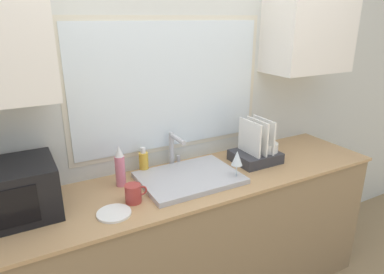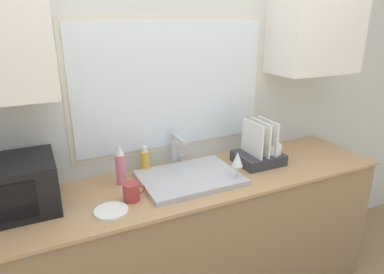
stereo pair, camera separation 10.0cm
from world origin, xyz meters
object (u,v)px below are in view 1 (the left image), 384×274
object	(u,v)px
dish_rack	(257,151)
mug_near_sink	(134,193)
faucet	(174,147)
microwave	(12,191)
wine_glass	(237,159)
spray_bottle	(120,167)
soap_bottle	(144,162)

from	to	relation	value
dish_rack	mug_near_sink	xyz separation A→B (m)	(-0.90, -0.11, -0.03)
faucet	microwave	xyz separation A→B (m)	(-0.92, -0.13, -0.01)
dish_rack	wine_glass	distance (m)	0.34
microwave	mug_near_sink	distance (m)	0.57
microwave	dish_rack	size ratio (longest dim) A/B	1.39
microwave	dish_rack	world-z (taller)	dish_rack
spray_bottle	wine_glass	distance (m)	0.67
dish_rack	wine_glass	bearing A→B (deg)	-149.66
microwave	dish_rack	distance (m)	1.45
mug_near_sink	wine_glass	xyz separation A→B (m)	(0.61, -0.06, 0.09)
dish_rack	soap_bottle	xyz separation A→B (m)	(-0.72, 0.19, -0.00)
spray_bottle	soap_bottle	distance (m)	0.20
spray_bottle	faucet	bearing A→B (deg)	12.01
faucet	microwave	world-z (taller)	microwave
dish_rack	soap_bottle	world-z (taller)	dish_rack
spray_bottle	wine_glass	xyz separation A→B (m)	(0.61, -0.27, 0.02)
soap_bottle	mug_near_sink	distance (m)	0.35
dish_rack	spray_bottle	xyz separation A→B (m)	(-0.90, 0.10, 0.04)
faucet	spray_bottle	distance (m)	0.39
faucet	wine_glass	distance (m)	0.42
faucet	dish_rack	bearing A→B (deg)	-19.52
soap_bottle	dish_rack	bearing A→B (deg)	-15.03
faucet	soap_bottle	distance (m)	0.21
microwave	wine_glass	distance (m)	1.18
soap_bottle	wine_glass	size ratio (longest dim) A/B	0.89
spray_bottle	mug_near_sink	distance (m)	0.22
soap_bottle	mug_near_sink	world-z (taller)	soap_bottle
spray_bottle	microwave	bearing A→B (deg)	-174.40
spray_bottle	mug_near_sink	xyz separation A→B (m)	(-0.00, -0.21, -0.07)
spray_bottle	soap_bottle	world-z (taller)	spray_bottle
dish_rack	microwave	bearing A→B (deg)	178.00
faucet	wine_glass	world-z (taller)	faucet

